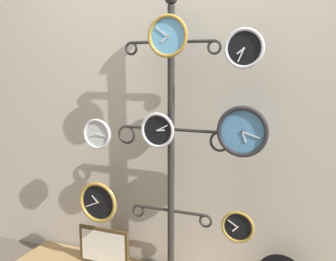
{
  "coord_description": "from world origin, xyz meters",
  "views": [
    {
      "loc": [
        0.88,
        -1.82,
        1.44
      ],
      "look_at": [
        0.0,
        0.36,
        1.04
      ],
      "focal_mm": 42.0,
      "sensor_mm": 36.0,
      "label": 1
    }
  ],
  "objects_px": {
    "display_stand": "(171,187)",
    "clock_middle_center": "(158,130)",
    "clock_top_right": "(244,48)",
    "clock_bottom_right": "(238,227)",
    "clock_top_center": "(168,36)",
    "picture_frame": "(104,247)",
    "clock_bottom_left": "(98,202)",
    "clock_middle_right": "(243,132)",
    "clock_middle_left": "(97,134)"
  },
  "relations": [
    {
      "from": "clock_bottom_left",
      "to": "clock_middle_left",
      "type": "bearing_deg",
      "value": 104.97
    },
    {
      "from": "clock_top_right",
      "to": "clock_middle_left",
      "type": "height_order",
      "value": "clock_top_right"
    },
    {
      "from": "clock_top_right",
      "to": "clock_bottom_left",
      "type": "xyz_separation_m",
      "value": [
        -0.93,
        -0.02,
        -0.98
      ]
    },
    {
      "from": "clock_middle_left",
      "to": "clock_middle_right",
      "type": "relative_size",
      "value": 0.68
    },
    {
      "from": "clock_top_right",
      "to": "clock_middle_center",
      "type": "relative_size",
      "value": 1.01
    },
    {
      "from": "clock_bottom_right",
      "to": "display_stand",
      "type": "bearing_deg",
      "value": 169.12
    },
    {
      "from": "clock_middle_left",
      "to": "clock_bottom_left",
      "type": "height_order",
      "value": "clock_middle_left"
    },
    {
      "from": "clock_top_center",
      "to": "clock_middle_center",
      "type": "xyz_separation_m",
      "value": [
        -0.06,
        -0.01,
        -0.55
      ]
    },
    {
      "from": "clock_top_right",
      "to": "clock_bottom_left",
      "type": "height_order",
      "value": "clock_top_right"
    },
    {
      "from": "clock_bottom_right",
      "to": "picture_frame",
      "type": "xyz_separation_m",
      "value": [
        -0.94,
        0.05,
        -0.32
      ]
    },
    {
      "from": "display_stand",
      "to": "clock_bottom_right",
      "type": "relative_size",
      "value": 9.57
    },
    {
      "from": "display_stand",
      "to": "picture_frame",
      "type": "height_order",
      "value": "display_stand"
    },
    {
      "from": "clock_top_center",
      "to": "clock_middle_right",
      "type": "distance_m",
      "value": 0.69
    },
    {
      "from": "clock_middle_center",
      "to": "clock_middle_right",
      "type": "bearing_deg",
      "value": 2.47
    },
    {
      "from": "display_stand",
      "to": "clock_bottom_left",
      "type": "distance_m",
      "value": 0.5
    },
    {
      "from": "display_stand",
      "to": "clock_middle_right",
      "type": "bearing_deg",
      "value": -9.98
    },
    {
      "from": "clock_top_right",
      "to": "clock_bottom_left",
      "type": "relative_size",
      "value": 0.78
    },
    {
      "from": "clock_bottom_left",
      "to": "display_stand",
      "type": "bearing_deg",
      "value": 13.64
    },
    {
      "from": "clock_middle_left",
      "to": "clock_top_center",
      "type": "bearing_deg",
      "value": -0.2
    },
    {
      "from": "display_stand",
      "to": "clock_middle_center",
      "type": "height_order",
      "value": "display_stand"
    },
    {
      "from": "clock_middle_center",
      "to": "clock_middle_right",
      "type": "distance_m",
      "value": 0.5
    },
    {
      "from": "clock_bottom_left",
      "to": "clock_bottom_right",
      "type": "distance_m",
      "value": 0.92
    },
    {
      "from": "display_stand",
      "to": "clock_top_right",
      "type": "relative_size",
      "value": 8.51
    },
    {
      "from": "clock_top_right",
      "to": "clock_bottom_right",
      "type": "relative_size",
      "value": 1.13
    },
    {
      "from": "clock_middle_left",
      "to": "clock_middle_right",
      "type": "xyz_separation_m",
      "value": [
        0.93,
        0.01,
        0.07
      ]
    },
    {
      "from": "display_stand",
      "to": "clock_top_center",
      "type": "height_order",
      "value": "display_stand"
    },
    {
      "from": "clock_bottom_right",
      "to": "picture_frame",
      "type": "height_order",
      "value": "clock_bottom_right"
    },
    {
      "from": "clock_top_right",
      "to": "picture_frame",
      "type": "relative_size",
      "value": 0.58
    },
    {
      "from": "display_stand",
      "to": "clock_top_right",
      "type": "bearing_deg",
      "value": -12.05
    },
    {
      "from": "picture_frame",
      "to": "clock_bottom_right",
      "type": "bearing_deg",
      "value": -2.9
    },
    {
      "from": "clock_middle_center",
      "to": "picture_frame",
      "type": "distance_m",
      "value": 0.96
    },
    {
      "from": "clock_middle_center",
      "to": "clock_bottom_left",
      "type": "distance_m",
      "value": 0.66
    },
    {
      "from": "clock_top_right",
      "to": "clock_middle_left",
      "type": "relative_size",
      "value": 1.09
    },
    {
      "from": "clock_top_right",
      "to": "clock_middle_left",
      "type": "bearing_deg",
      "value": 179.64
    },
    {
      "from": "display_stand",
      "to": "clock_middle_center",
      "type": "distance_m",
      "value": 0.4
    },
    {
      "from": "clock_middle_center",
      "to": "picture_frame",
      "type": "xyz_separation_m",
      "value": [
        -0.44,
        0.06,
        -0.86
      ]
    },
    {
      "from": "clock_top_right",
      "to": "picture_frame",
      "type": "distance_m",
      "value": 1.63
    },
    {
      "from": "clock_middle_right",
      "to": "clock_top_right",
      "type": "bearing_deg",
      "value": -93.82
    },
    {
      "from": "clock_middle_center",
      "to": "picture_frame",
      "type": "bearing_deg",
      "value": 171.87
    },
    {
      "from": "picture_frame",
      "to": "clock_top_center",
      "type": "bearing_deg",
      "value": -6.14
    },
    {
      "from": "clock_middle_left",
      "to": "clock_middle_center",
      "type": "distance_m",
      "value": 0.43
    },
    {
      "from": "clock_bottom_left",
      "to": "picture_frame",
      "type": "distance_m",
      "value": 0.36
    },
    {
      "from": "display_stand",
      "to": "clock_bottom_left",
      "type": "xyz_separation_m",
      "value": [
        -0.47,
        -0.11,
        -0.12
      ]
    },
    {
      "from": "picture_frame",
      "to": "clock_middle_center",
      "type": "bearing_deg",
      "value": -8.13
    },
    {
      "from": "clock_top_right",
      "to": "clock_middle_left",
      "type": "xyz_separation_m",
      "value": [
        -0.93,
        0.01,
        -0.53
      ]
    },
    {
      "from": "clock_top_center",
      "to": "clock_middle_center",
      "type": "height_order",
      "value": "clock_top_center"
    },
    {
      "from": "clock_bottom_left",
      "to": "picture_frame",
      "type": "height_order",
      "value": "clock_bottom_left"
    },
    {
      "from": "clock_middle_right",
      "to": "clock_bottom_left",
      "type": "xyz_separation_m",
      "value": [
        -0.93,
        -0.03,
        -0.53
      ]
    },
    {
      "from": "clock_bottom_left",
      "to": "clock_middle_right",
      "type": "bearing_deg",
      "value": 2.04
    },
    {
      "from": "clock_middle_right",
      "to": "clock_bottom_left",
      "type": "bearing_deg",
      "value": -177.96
    }
  ]
}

